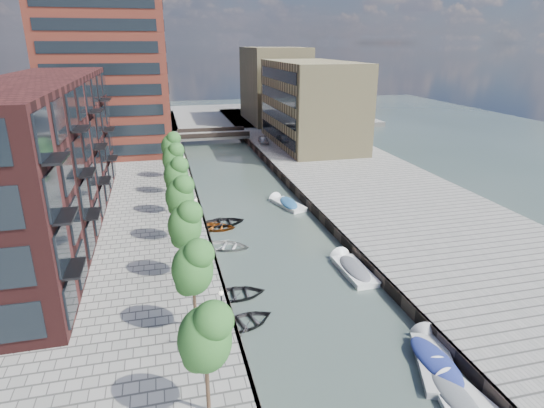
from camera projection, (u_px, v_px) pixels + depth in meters
name	position (u px, v px, depth m)	size (l,w,h in m)	color
water	(244.00, 193.00, 57.26)	(300.00, 300.00, 0.00)	#38473F
quay_right	(362.00, 180.00, 60.72)	(20.00, 140.00, 1.00)	gray
quay_wall_left	(195.00, 193.00, 55.71)	(0.25, 140.00, 1.00)	#332823
quay_wall_right	(291.00, 186.00, 58.48)	(0.25, 140.00, 1.00)	#332823
far_closure	(199.00, 118.00, 111.97)	(80.00, 40.00, 1.00)	gray
apartment_block	(45.00, 159.00, 40.90)	(8.00, 38.00, 14.00)	#321413
tower	(106.00, 56.00, 70.92)	(18.00, 18.00, 30.00)	#9C3E2D
tan_block_near	(311.00, 104.00, 78.34)	(12.00, 25.00, 14.00)	#97885D
tan_block_far	(274.00, 85.00, 101.78)	(12.00, 20.00, 16.00)	#97885D
bridge	(213.00, 135.00, 86.06)	(13.00, 6.00, 1.30)	gray
tree_0	(205.00, 335.00, 20.63)	(2.50, 2.50, 5.95)	#382619
tree_1	(192.00, 266.00, 27.03)	(2.50, 2.50, 5.95)	#382619
tree_2	(185.00, 223.00, 33.43)	(2.50, 2.50, 5.95)	#382619
tree_3	(180.00, 194.00, 39.83)	(2.50, 2.50, 5.95)	#382619
tree_4	(176.00, 173.00, 46.24)	(2.50, 2.50, 5.95)	#382619
tree_5	(173.00, 158.00, 52.64)	(2.50, 2.50, 5.95)	#382619
tree_6	(171.00, 145.00, 59.04)	(2.50, 2.50, 5.95)	#382619
lamp_0	(222.00, 317.00, 25.18)	(0.24, 0.24, 4.12)	black
lamp_1	(197.00, 216.00, 39.81)	(0.24, 0.24, 4.12)	black
lamp_2	(185.00, 170.00, 54.45)	(0.24, 0.24, 4.12)	black
sloop_0	(245.00, 325.00, 30.47)	(2.96, 4.15, 0.86)	black
sloop_1	(238.00, 297.00, 33.85)	(3.02, 4.23, 0.88)	#242427
sloop_2	(215.00, 229.00, 46.12)	(2.99, 4.19, 0.87)	#863B0E
sloop_3	(227.00, 248.00, 41.82)	(3.08, 4.31, 0.89)	#B0B0AE
sloop_4	(223.00, 225.00, 47.28)	(3.27, 4.58, 0.95)	black
motorboat_0	(433.00, 359.00, 26.82)	(3.88, 6.06, 1.91)	#BBBCBA
motorboat_1	(451.00, 393.00, 24.27)	(2.62, 5.08, 1.61)	white
motorboat_2	(470.00, 404.00, 23.63)	(2.41, 5.11, 1.64)	silver
motorboat_3	(286.00, 204.00, 52.76)	(3.43, 5.65, 1.78)	white
motorboat_4	(352.00, 268.00, 37.58)	(2.13, 5.76, 1.90)	white
car	(263.00, 139.00, 80.80)	(1.55, 3.84, 1.31)	silver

